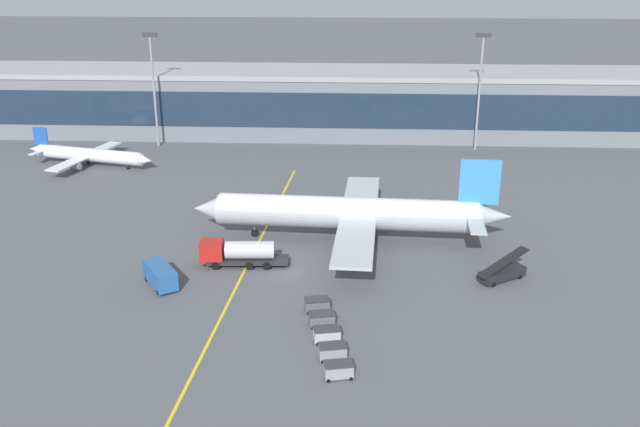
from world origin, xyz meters
The scene contains 15 objects.
ground_plane centered at (0.00, 0.00, 0.00)m, with size 700.00×700.00×0.00m, color #515459.
apron_lead_in_line centered at (-5.18, 2.00, 0.00)m, with size 0.30×80.00×0.01m, color yellow.
terminal_building centered at (12.31, 69.62, 6.77)m, with size 213.90×18.72×13.50m.
main_airliner centered at (7.30, 10.30, 3.94)m, with size 42.51×33.59×11.77m.
fuel_tanker centered at (-6.24, 1.40, 1.75)m, with size 10.91×3.08×3.25m.
lavatory_truck centered at (-14.48, -4.53, 1.42)m, with size 5.16×6.09×2.50m.
belt_loader centered at (25.55, -1.13, 0.99)m, with size 6.51×4.87×3.49m.
baggage_cart_0 centered at (6.76, -22.32, 0.78)m, with size 2.91×2.09×1.48m.
baggage_cart_1 centered at (6.10, -19.19, 0.78)m, with size 2.91×2.09×1.48m.
baggage_cart_2 centered at (5.43, -16.06, 0.78)m, with size 2.91×2.09×1.48m.
baggage_cart_3 centered at (4.77, -12.93, 0.78)m, with size 2.91×2.09×1.48m.
baggage_cart_4 centered at (4.11, -9.80, 0.78)m, with size 2.91×2.09×1.48m.
commuter_jet_far centered at (-40.09, 42.97, 2.10)m, with size 24.95×19.99×6.48m.
apron_light_mast_0 centered at (31.46, 57.66, 13.14)m, with size 2.80×0.50×22.36m.
apron_light_mast_1 centered at (-31.46, 57.66, 13.01)m, with size 2.80×0.50×22.09m.
Camera 1 is at (7.88, -77.35, 36.56)m, focal length 39.46 mm.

